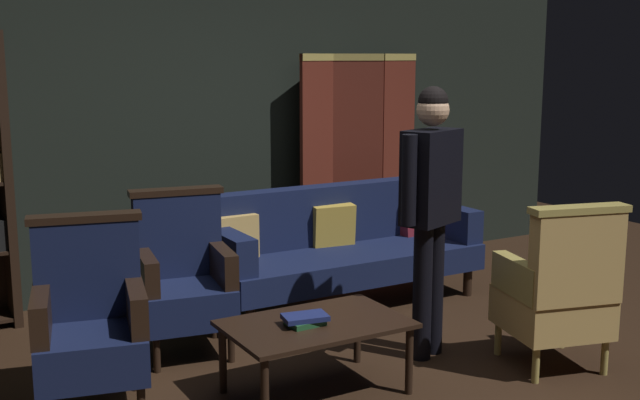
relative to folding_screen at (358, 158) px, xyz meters
The scene contains 11 objects.
ground_plane 2.76m from the folding_screen, 118.63° to the right, with size 10.00×10.00×0.00m, color black.
back_wall 1.32m from the folding_screen, behind, with size 7.20×0.10×2.80m, color black.
folding_screen is the anchor object (origin of this frame).
velvet_couch 1.18m from the folding_screen, 130.28° to the right, with size 2.12×0.78×0.88m.
coffee_table 2.85m from the folding_screen, 127.45° to the right, with size 1.00×0.64×0.42m.
armchair_gilt_accent 2.69m from the folding_screen, 95.43° to the right, with size 0.71×0.70×1.04m.
armchair_wing_left 3.38m from the folding_screen, 147.90° to the right, with size 0.69×0.69×1.04m.
armchair_wing_right 2.48m from the folding_screen, 149.82° to the right, with size 0.66×0.66×1.04m.
standing_figure 2.22m from the folding_screen, 111.10° to the right, with size 0.56×0.34×1.70m.
book_green_cloth 2.90m from the folding_screen, 128.48° to the right, with size 0.19×0.15×0.03m, color #1E4C28.
book_navy_cloth 2.89m from the folding_screen, 128.48° to the right, with size 0.24×0.15×0.03m, color navy.
Camera 1 is at (-2.53, -3.59, 1.88)m, focal length 44.16 mm.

